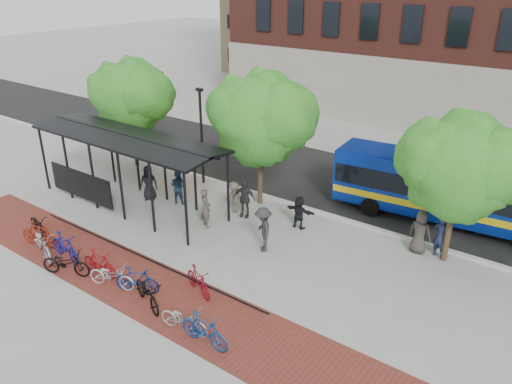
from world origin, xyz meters
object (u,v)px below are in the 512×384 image
Objects in this scene: bike_7 at (137,280)px; pedestrian_4 at (244,198)px; tree_c at (463,165)px; bike_10 at (184,319)px; bike_5 at (99,263)px; bike_6 at (112,276)px; bike_9 at (198,281)px; pedestrian_6 at (420,232)px; bike_3 at (65,247)px; pedestrian_1 at (206,208)px; bike_2 at (43,243)px; bike_11 at (204,330)px; bike_4 at (66,263)px; bike_8 at (147,293)px; pedestrian_0 at (149,183)px; lamp_post_left at (201,134)px; bus at (456,189)px; bike_1 at (39,234)px; pedestrian_5 at (299,212)px; bike_0 at (38,224)px; pedestrian_7 at (441,236)px; tree_b at (263,115)px; pedestrian_9 at (263,229)px; pedestrian_3 at (234,198)px; pedestrian_2 at (178,186)px; tree_a at (132,94)px; bus_shelter at (125,145)px.

pedestrian_4 is at bearing -19.47° from bike_7.
tree_c reaches higher than bike_7.
bike_10 is 0.98× the size of pedestrian_4.
bike_5 is 1.05m from bike_6.
pedestrian_6 is at bearing -15.18° from bike_9.
pedestrian_1 is at bearing -21.23° from bike_3.
bike_2 is 1.18× the size of bike_11.
bike_4 is 1.04× the size of bike_6.
bike_5 is 0.88× the size of bike_8.
bike_2 is 6.32m from pedestrian_0.
bus is at bearing 14.13° from lamp_post_left.
bike_10 is at bearing -106.69° from bike_1.
pedestrian_5 is (-0.78, 8.11, 0.29)m from bike_10.
bike_3 is 7.97m from pedestrian_4.
bike_0 is (-15.04, -8.29, -3.62)m from tree_c.
bus reaches higher than pedestrian_7.
bike_4 is 1.15× the size of bike_7.
bike_5 is at bearing -97.87° from tree_b.
bike_8 is 7.50m from pedestrian_4.
bike_9 is 3.81m from pedestrian_9.
pedestrian_3 is 3.70m from pedestrian_9.
tree_c is 16.45m from bike_2.
bus is 6.01× the size of pedestrian_1.
tree_c is 3.26× the size of pedestrian_1.
pedestrian_3 is at bearing -14.69° from bike_6.
pedestrian_7 is (11.83, 8.96, 0.33)m from bike_3.
bike_5 is (1.99, 0.10, -0.06)m from bike_3.
tree_b is 3.48× the size of bike_6.
bike_0 is 4.86m from bike_5.
tree_b is 4.45m from lamp_post_left.
bike_11 is at bearing 123.07° from pedestrian_2.
bike_11 is 0.99× the size of pedestrian_6.
tree_a is 3.69× the size of bike_9.
tree_c is 13.92m from bike_5.
bus is at bearing -50.56° from bike_6.
pedestrian_6 reaches higher than bike_10.
bike_9 is 0.97× the size of pedestrian_2.
pedestrian_3 is (-2.99, 5.79, 0.28)m from bike_9.
tree_c is 4.18m from bus.
lamp_post_left is (1.13, 4.08, -0.25)m from bus_shelter.
bike_0 is 16.91m from pedestrian_7.
bike_6 is at bearing -100.53° from bike_4.
pedestrian_7 is (13.86, 3.91, -2.09)m from bus_shelter.
bike_5 is at bearing 93.03° from pedestrian_2.
pedestrian_0 is (0.20, 5.91, 0.34)m from bike_1.
bike_6 is 1.02× the size of pedestrian_7.
tree_b is at bearing 13.97° from pedestrian_7.
pedestrian_2 is at bearing 37.34° from bike_10.
bike_7 is 0.91× the size of pedestrian_6.
pedestrian_9 is at bearing 86.74° from pedestrian_5.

